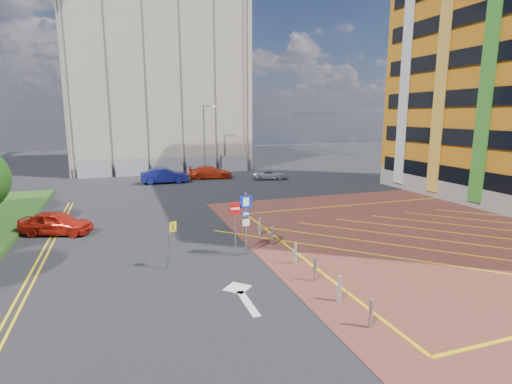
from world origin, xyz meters
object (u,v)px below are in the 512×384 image
lamp_back (205,138)px  car_red_back (210,172)px  car_blue_back (164,176)px  car_red_left (56,223)px  car_silver_back (269,175)px  sign_cluster (242,218)px  warning_sign (170,239)px

lamp_back → car_red_back: (0.00, -2.48, -3.67)m
car_blue_back → car_red_back: 5.32m
car_red_left → car_silver_back: size_ratio=1.07×
car_red_left → car_red_back: (13.08, 17.54, -0.00)m
car_red_left → car_blue_back: size_ratio=0.85×
car_red_back → car_silver_back: car_red_back is taller
car_silver_back → car_red_back: bearing=82.7°
sign_cluster → warning_sign: (-3.59, -0.65, -0.52)m
car_blue_back → car_red_back: (5.11, 1.48, -0.10)m
car_blue_back → car_silver_back: 11.15m
lamp_back → car_silver_back: bearing=-40.5°
lamp_back → warning_sign: size_ratio=3.56×
car_red_left → lamp_back: bearing=-13.1°
car_red_back → car_red_left: bearing=152.3°
sign_cluster → car_blue_back: 23.13m
car_blue_back → lamp_back: bearing=-50.7°
warning_sign → lamp_back: bearing=75.1°
car_red_back → sign_cluster: bearing=-179.8°
car_silver_back → warning_sign: bearing=165.8°
warning_sign → car_red_left: warning_sign is taller
lamp_back → sign_cluster: lamp_back is taller
car_red_left → car_silver_back: 24.20m
sign_cluster → car_blue_back: (-1.33, 23.06, -1.17)m
car_red_back → car_blue_back: bearing=115.1°
car_silver_back → lamp_back: bearing=65.9°
sign_cluster → car_red_back: sign_cluster is taller
sign_cluster → car_red_left: sign_cluster is taller
warning_sign → car_silver_back: warning_sign is taller
sign_cluster → car_red_back: bearing=81.2°
sign_cluster → lamp_back: bearing=82.0°
warning_sign → car_blue_back: (2.26, 23.71, -0.64)m
car_red_left → car_red_back: 21.88m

